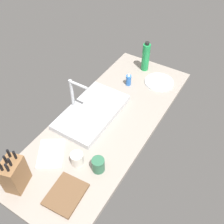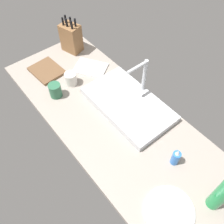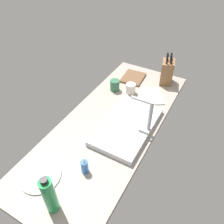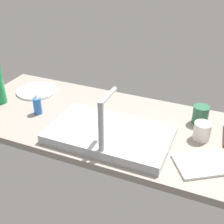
{
  "view_description": "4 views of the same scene",
  "coord_description": "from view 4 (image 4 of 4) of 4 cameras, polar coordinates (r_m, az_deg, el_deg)",
  "views": [
    {
      "loc": [
        -102.81,
        -67.12,
        137.77
      ],
      "look_at": [
        3.0,
        -2.06,
        10.39
      ],
      "focal_mm": 41.06,
      "sensor_mm": 36.0,
      "label": 1
    },
    {
      "loc": [
        66.42,
        -54.45,
        120.59
      ],
      "look_at": [
        0.99,
        -1.38,
        11.0
      ],
      "focal_mm": 39.04,
      "sensor_mm": 36.0,
      "label": 2
    },
    {
      "loc": [
        100.15,
        56.7,
        116.27
      ],
      "look_at": [
        -2.49,
        -0.57,
        11.47
      ],
      "focal_mm": 35.91,
      "sensor_mm": 36.0,
      "label": 3
    },
    {
      "loc": [
        -46.32,
        116.98,
        85.33
      ],
      "look_at": [
        1.66,
        4.4,
        12.51
      ],
      "focal_mm": 48.69,
      "sensor_mm": 36.0,
      "label": 4
    }
  ],
  "objects": [
    {
      "name": "sink_basin",
      "position": [
        1.39,
        -0.46,
        -4.23
      ],
      "size": [
        55.54,
        32.41,
        4.31
      ],
      "primitive_type": "cube",
      "color": "#B7BABF",
      "rests_on": "countertop_slab"
    },
    {
      "name": "dish_towel",
      "position": [
        1.3,
        16.66,
        -9.31
      ],
      "size": [
        26.57,
        24.77,
        1.2
      ],
      "primitive_type": "cube",
      "rotation": [
        0.0,
        0.0,
        0.58
      ],
      "color": "white",
      "rests_on": "countertop_slab"
    },
    {
      "name": "soap_bottle",
      "position": [
        1.61,
        -13.84,
        1.29
      ],
      "size": [
        4.27,
        4.27,
        11.61
      ],
      "color": "blue",
      "rests_on": "countertop_slab"
    },
    {
      "name": "ceramic_cup",
      "position": [
        1.55,
        16.27,
        -0.52
      ],
      "size": [
        7.72,
        7.72,
        9.32
      ],
      "primitive_type": "cylinder",
      "color": "#2D6647",
      "rests_on": "countertop_slab"
    },
    {
      "name": "dinner_plate",
      "position": [
        1.86,
        -13.94,
        3.9
      ],
      "size": [
        23.62,
        23.62,
        1.2
      ],
      "primitive_type": "cylinder",
      "color": "white",
      "rests_on": "countertop_slab"
    },
    {
      "name": "countertop_slab",
      "position": [
        1.51,
        1.23,
        -2.85
      ],
      "size": [
        163.99,
        64.05,
        3.5
      ],
      "primitive_type": "cube",
      "color": "gray",
      "rests_on": "ground"
    },
    {
      "name": "coffee_mug",
      "position": [
        1.43,
        16.55,
        -3.47
      ],
      "size": [
        7.77,
        7.77,
        8.39
      ],
      "primitive_type": "cylinder",
      "color": "silver",
      "rests_on": "countertop_slab"
    },
    {
      "name": "faucet",
      "position": [
        1.21,
        -1.8,
        -2.18
      ],
      "size": [
        5.5,
        15.2,
        27.11
      ],
      "color": "#B7BABF",
      "rests_on": "countertop_slab"
    }
  ]
}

